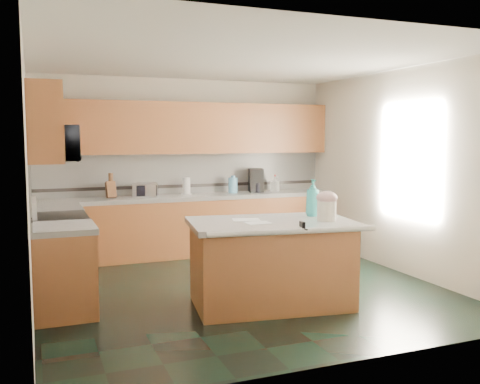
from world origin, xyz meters
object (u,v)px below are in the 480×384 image
island_top (271,223)px  knife_block (111,190)px  island_base (271,266)px  treat_jar (327,211)px  coffee_maker (256,180)px  soap_bottle_island (313,198)px  toaster_oven (145,190)px

island_top → knife_block: (-1.29, 2.78, 0.15)m
island_base → knife_block: knife_block is taller
treat_jar → coffee_maker: (0.47, 3.02, 0.08)m
island_base → coffee_maker: (1.02, 2.81, 0.68)m
island_top → soap_bottle_island: (0.57, 0.13, 0.24)m
treat_jar → knife_block: knife_block is taller
soap_bottle_island → coffee_maker: soap_bottle_island is taller
island_base → island_top: bearing=-171.8°
treat_jar → soap_bottle_island: bearing=65.9°
island_top → toaster_oven: (-0.79, 2.78, 0.13)m
soap_bottle_island → toaster_oven: soap_bottle_island is taller
treat_jar → coffee_maker: 3.06m
island_base → treat_jar: (0.54, -0.22, 0.60)m
island_base → coffee_maker: bearing=78.3°
soap_bottle_island → coffee_maker: size_ratio=1.10×
island_top → coffee_maker: coffee_maker is taller
treat_jar → coffee_maker: coffee_maker is taller
soap_bottle_island → toaster_oven: size_ratio=1.21×
coffee_maker → island_top: bearing=-94.2°
treat_jar → soap_bottle_island: 0.37m
knife_block → soap_bottle_island: bearing=-61.8°
soap_bottle_island → knife_block: soap_bottle_island is taller
knife_block → coffee_maker: size_ratio=0.63×
island_base → toaster_oven: 2.94m
island_base → toaster_oven: bearing=114.1°
island_base → soap_bottle_island: (0.57, 0.13, 0.70)m
island_top → soap_bottle_island: 0.63m
knife_block → coffee_maker: 2.31m
treat_jar → toaster_oven: treat_jar is taller
soap_bottle_island → treat_jar: bearing=-88.2°
soap_bottle_island → coffee_maker: (0.45, 2.67, -0.02)m
toaster_oven → knife_block: bearing=-160.1°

